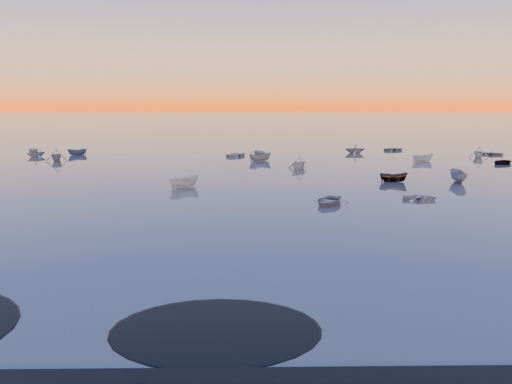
{
  "coord_description": "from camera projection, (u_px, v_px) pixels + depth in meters",
  "views": [
    {
      "loc": [
        -0.61,
        -20.62,
        10.2
      ],
      "look_at": [
        0.15,
        28.0,
        1.15
      ],
      "focal_mm": 35.0,
      "sensor_mm": 36.0,
      "label": 1
    }
  ],
  "objects": [
    {
      "name": "ground",
      "position": [
        251.0,
        142.0,
        120.44
      ],
      "size": [
        600.0,
        600.0,
        0.0
      ],
      "primitive_type": "plane",
      "color": "#645A53",
      "rests_on": "ground"
    },
    {
      "name": "boat_near_center",
      "position": [
        184.0,
        188.0,
        58.54
      ],
      "size": [
        3.64,
        4.06,
        1.34
      ],
      "primitive_type": "imported",
      "rotation": [
        0.0,
        0.0,
        2.22
      ],
      "color": "silver",
      "rests_on": "ground"
    },
    {
      "name": "moored_fleet",
      "position": [
        252.0,
        169.0,
        74.24
      ],
      "size": [
        124.0,
        58.0,
        1.2
      ],
      "primitive_type": null,
      "color": "silver",
      "rests_on": "ground"
    },
    {
      "name": "mud_lobes",
      "position": [
        263.0,
        343.0,
        21.16
      ],
      "size": [
        140.0,
        6.0,
        0.07
      ],
      "primitive_type": null,
      "color": "black",
      "rests_on": "ground"
    }
  ]
}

